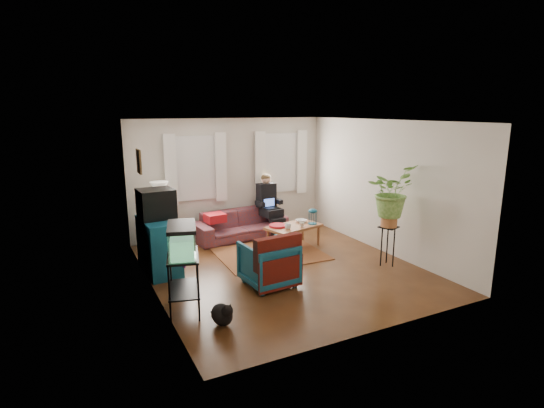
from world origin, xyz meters
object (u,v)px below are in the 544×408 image
side_table (162,230)px  dresser (159,246)px  armchair (268,261)px  sofa (240,220)px  aquarium_stand (184,283)px  coffee_table (294,236)px  plant_stand (387,246)px

side_table → dresser: dresser is taller
side_table → dresser: 1.42m
side_table → armchair: bearing=-67.7°
dresser → armchair: (1.45, -1.35, -0.08)m
sofa → side_table: size_ratio=2.88×
aquarium_stand → coffee_table: 3.30m
coffee_table → side_table: bearing=139.2°
plant_stand → side_table: bearing=139.9°
side_table → plant_stand: size_ratio=0.98×
dresser → aquarium_stand: 1.66m
sofa → coffee_table: size_ratio=1.84×
sofa → side_table: 1.69m
sofa → dresser: (-2.02, -1.25, 0.07)m
dresser → aquarium_stand: (-0.01, -1.66, -0.06)m
dresser → coffee_table: 2.77m
armchair → side_table: bearing=-72.3°
armchair → aquarium_stand: bearing=7.5°
side_table → sofa: bearing=-4.3°
plant_stand → dresser: bearing=158.0°
dresser → plant_stand: size_ratio=1.44×
sofa → armchair: 2.65m
dresser → plant_stand: bearing=-25.6°
dresser → aquarium_stand: dresser is taller
armchair → sofa: bearing=-107.0°
side_table → armchair: armchair is taller
aquarium_stand → coffee_table: bearing=47.9°
aquarium_stand → coffee_table: (2.76, 1.79, -0.19)m
aquarium_stand → plant_stand: aquarium_stand is taller
armchair → plant_stand: bearing=171.0°
side_table → armchair: size_ratio=0.90×
sofa → aquarium_stand: aquarium_stand is taller
sofa → plant_stand: (1.75, -2.77, -0.04)m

